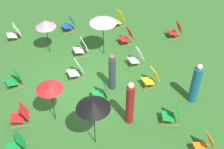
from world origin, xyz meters
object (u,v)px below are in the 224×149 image
at_px(deckchair_1, 21,115).
at_px(deckchair_11, 82,48).
at_px(deckchair_5, 102,92).
at_px(deckchair_7, 127,37).
at_px(umbrella_1, 93,105).
at_px(person_0, 112,72).
at_px(deckchair_13, 69,24).
at_px(deckchair_12, 15,33).
at_px(umbrella_0, 45,24).
at_px(deckchair_14, 76,70).
at_px(deckchair_6, 176,30).
at_px(deckchair_15, 17,145).
at_px(deckchair_0, 137,58).
at_px(deckchair_2, 118,19).
at_px(person_2, 195,84).
at_px(deckchair_8, 206,146).
at_px(umbrella_2, 103,20).
at_px(deckchair_10, 172,114).
at_px(deckchair_9, 14,79).
at_px(person_1, 130,104).
at_px(deckchair_3, 152,78).
at_px(umbrella_3, 49,86).

distance_m(deckchair_1, deckchair_11, 4.48).
relative_size(deckchair_5, deckchair_7, 1.00).
height_order(umbrella_1, person_0, umbrella_1).
bearing_deg(deckchair_13, person_0, -0.41).
height_order(deckchair_1, deckchair_12, same).
relative_size(deckchair_7, umbrella_0, 0.50).
bearing_deg(deckchair_7, deckchair_11, -90.65).
bearing_deg(deckchair_14, deckchair_6, 97.19).
distance_m(deckchair_13, deckchair_15, 7.44).
height_order(deckchair_0, person_0, person_0).
bearing_deg(deckchair_2, umbrella_0, -88.81).
height_order(deckchair_12, person_2, person_2).
xyz_separation_m(deckchair_6, umbrella_1, (5.07, -5.42, 1.49)).
bearing_deg(deckchair_7, deckchair_0, -10.80).
bearing_deg(person_2, deckchair_1, -1.23).
bearing_deg(person_0, deckchair_13, -50.36).
xyz_separation_m(deckchair_0, deckchair_8, (5.00, 0.53, 0.00)).
xyz_separation_m(deckchair_1, deckchair_15, (1.26, -0.21, 0.00)).
relative_size(deckchair_6, umbrella_1, 0.41).
xyz_separation_m(deckchair_5, person_2, (1.10, 3.35, 0.47)).
height_order(umbrella_2, person_0, umbrella_2).
relative_size(deckchair_10, person_0, 0.50).
relative_size(deckchair_1, umbrella_0, 0.50).
height_order(deckchair_13, person_0, person_0).
bearing_deg(deckchair_9, umbrella_0, 124.84).
relative_size(deckchair_6, deckchair_11, 1.00).
relative_size(deckchair_13, umbrella_1, 0.41).
relative_size(deckchair_11, person_0, 0.49).
height_order(deckchair_1, deckchair_6, same).
relative_size(deckchair_15, person_1, 0.44).
height_order(deckchair_3, deckchair_11, same).
distance_m(deckchair_10, person_2, 1.52).
bearing_deg(umbrella_1, deckchair_12, -162.56).
relative_size(deckchair_12, deckchair_13, 1.00).
distance_m(deckchair_0, deckchair_6, 3.01).
bearing_deg(umbrella_0, deckchair_1, -21.15).
height_order(deckchair_9, person_0, person_0).
xyz_separation_m(deckchair_9, person_1, (3.12, 3.84, 0.53)).
relative_size(umbrella_2, umbrella_3, 1.05).
relative_size(deckchair_2, umbrella_1, 0.43).
distance_m(deckchair_0, deckchair_11, 2.60).
distance_m(deckchair_1, deckchair_2, 7.50).
bearing_deg(deckchair_7, deckchair_14, -65.27).
bearing_deg(umbrella_3, deckchair_14, 149.22).
height_order(deckchair_0, umbrella_0, umbrella_0).
height_order(deckchair_9, umbrella_3, umbrella_3).
relative_size(deckchair_5, deckchair_9, 0.97).
bearing_deg(deckchair_5, deckchair_9, -120.84).
height_order(deckchair_10, deckchair_13, same).
distance_m(umbrella_1, umbrella_3, 1.84).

